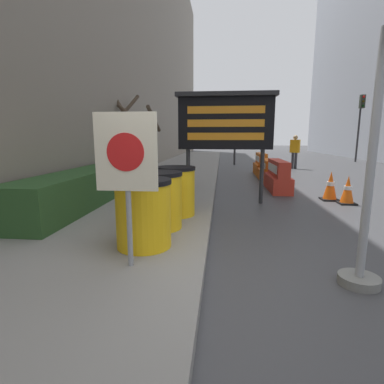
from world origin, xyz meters
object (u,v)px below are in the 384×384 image
at_px(barrel_drum_foreground, 144,213).
at_px(traffic_light_near_curb, 236,117).
at_px(jersey_barrier_red_striped, 278,177).
at_px(pedestrian_worker, 295,149).
at_px(message_board, 226,122).
at_px(jersey_barrier_orange_near, 261,165).
at_px(traffic_cone_mid, 348,190).
at_px(barrel_drum_middle, 159,200).
at_px(warning_sign, 126,162).
at_px(traffic_cone_near, 330,186).
at_px(jersey_barrier_orange_far, 267,171).
at_px(traffic_light_far_side, 361,114).
at_px(barrel_drum_back, 175,191).

xyz_separation_m(barrel_drum_foreground, traffic_light_near_curb, (1.79, 14.36, 2.17)).
bearing_deg(barrel_drum_foreground, jersey_barrier_red_striped, 63.69).
bearing_deg(pedestrian_worker, message_board, -85.22).
xyz_separation_m(jersey_barrier_orange_near, traffic_cone_mid, (1.36, -5.86, -0.07)).
xyz_separation_m(barrel_drum_middle, warning_sign, (-0.03, -1.49, 0.73)).
height_order(message_board, traffic_cone_near, message_board).
bearing_deg(traffic_cone_near, warning_sign, -128.43).
bearing_deg(traffic_light_near_curb, traffic_cone_near, -78.46).
height_order(jersey_barrier_red_striped, traffic_cone_mid, jersey_barrier_red_striped).
xyz_separation_m(jersey_barrier_orange_far, jersey_barrier_orange_near, (0.00, 1.88, 0.06)).
relative_size(barrel_drum_foreground, traffic_light_far_side, 0.21).
distance_m(warning_sign, traffic_light_far_side, 20.59).
xyz_separation_m(jersey_barrier_orange_near, traffic_light_far_side, (7.24, 7.64, 2.70)).
bearing_deg(jersey_barrier_orange_far, barrel_drum_middle, -111.52).
bearing_deg(traffic_light_far_side, jersey_barrier_orange_near, -133.43).
distance_m(message_board, jersey_barrier_red_striped, 2.98).
distance_m(jersey_barrier_orange_far, traffic_cone_mid, 4.21).
height_order(barrel_drum_middle, jersey_barrier_orange_far, barrel_drum_middle).
bearing_deg(traffic_light_far_side, traffic_cone_near, -115.16).
bearing_deg(traffic_light_near_curb, jersey_barrier_orange_far, -81.65).
relative_size(jersey_barrier_orange_far, traffic_cone_mid, 2.47).
bearing_deg(barrel_drum_middle, jersey_barrier_orange_far, 68.48).
xyz_separation_m(traffic_light_near_curb, pedestrian_worker, (3.01, -2.00, -1.77)).
relative_size(barrel_drum_middle, pedestrian_worker, 0.53).
height_order(warning_sign, jersey_barrier_orange_near, warning_sign).
bearing_deg(barrel_drum_foreground, pedestrian_worker, 68.77).
xyz_separation_m(warning_sign, jersey_barrier_red_striped, (2.75, 6.21, -0.95)).
height_order(traffic_light_near_curb, traffic_light_far_side, traffic_light_far_side).
height_order(barrel_drum_back, message_board, message_board).
distance_m(barrel_drum_middle, jersey_barrier_orange_near, 9.20).
distance_m(jersey_barrier_orange_far, traffic_light_far_side, 12.28).
distance_m(traffic_cone_near, pedestrian_worker, 8.21).
xyz_separation_m(barrel_drum_middle, traffic_cone_near, (3.83, 3.37, -0.26)).
bearing_deg(jersey_barrier_orange_near, barrel_drum_middle, -107.22).
relative_size(barrel_drum_middle, traffic_light_near_curb, 0.24).
height_order(message_board, traffic_light_far_side, traffic_light_far_side).
distance_m(barrel_drum_back, pedestrian_worker, 11.62).
xyz_separation_m(barrel_drum_foreground, jersey_barrier_red_striped, (2.75, 5.57, -0.22)).
height_order(barrel_drum_middle, traffic_cone_mid, barrel_drum_middle).
bearing_deg(traffic_cone_near, jersey_barrier_orange_near, 101.50).
distance_m(message_board, traffic_cone_mid, 3.43).
distance_m(traffic_cone_mid, pedestrian_worker, 8.63).
bearing_deg(pedestrian_worker, jersey_barrier_orange_near, -99.17).
bearing_deg(jersey_barrier_orange_near, jersey_barrier_red_striped, -90.00).
bearing_deg(pedestrian_worker, traffic_light_far_side, 71.32).
relative_size(barrel_drum_middle, traffic_light_far_side, 0.21).
relative_size(barrel_drum_back, traffic_cone_mid, 1.31).
bearing_deg(jersey_barrier_orange_far, traffic_cone_mid, -71.14).
relative_size(warning_sign, traffic_light_near_curb, 0.45).
relative_size(jersey_barrier_red_striped, jersey_barrier_orange_far, 1.10).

